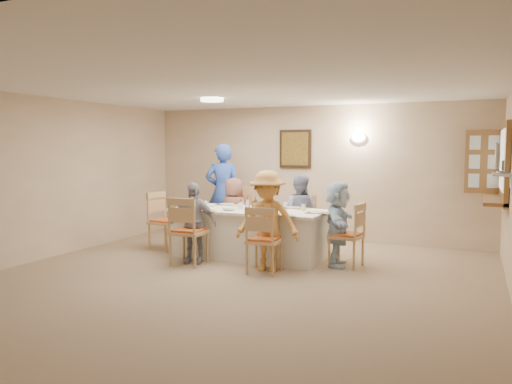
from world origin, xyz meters
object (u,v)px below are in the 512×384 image
at_px(chair_back_right, 301,223).
at_px(condiment_ketchup, 248,202).
at_px(chair_right_end, 346,235).
at_px(diner_back_left, 234,212).
at_px(chair_front_left, 189,230).
at_px(chair_left_end, 166,221).
at_px(serving_hatch, 505,163).
at_px(diner_right_end, 338,224).
at_px(caregiver, 223,192).
at_px(desk_fan, 500,162).
at_px(dining_table, 249,233).
at_px(chair_front_right, 264,239).
at_px(diner_back_right, 299,213).
at_px(chair_back_left, 237,216).
at_px(diner_front_left, 193,223).
at_px(diner_front_right, 268,221).

bearing_deg(chair_back_right, condiment_ketchup, -130.21).
height_order(chair_right_end, diner_back_left, diner_back_left).
bearing_deg(chair_front_left, chair_left_end, -42.63).
xyz_separation_m(chair_left_end, chair_right_end, (3.10, 0.00, -0.02)).
height_order(serving_hatch, diner_back_left, serving_hatch).
xyz_separation_m(chair_front_left, diner_right_end, (2.02, 0.80, 0.11)).
xyz_separation_m(chair_left_end, caregiver, (0.50, 1.15, 0.41)).
relative_size(desk_fan, chair_back_right, 0.32).
distance_m(chair_front_left, diner_right_end, 2.18).
height_order(dining_table, chair_right_end, chair_right_end).
xyz_separation_m(chair_back_right, diner_back_left, (-1.20, -0.12, 0.14)).
xyz_separation_m(chair_front_right, diner_back_right, (0.00, 1.48, 0.18)).
distance_m(chair_back_left, chair_right_end, 2.29).
distance_m(chair_back_left, chair_front_left, 1.60).
distance_m(chair_front_left, chair_left_end, 1.24).
height_order(serving_hatch, chair_left_end, serving_hatch).
xyz_separation_m(diner_back_right, diner_front_left, (-1.20, -1.36, -0.04)).
bearing_deg(serving_hatch, diner_back_left, -177.63).
bearing_deg(dining_table, diner_front_right, -48.58).
bearing_deg(diner_back_left, dining_table, 139.21).
relative_size(chair_front_left, chair_left_end, 1.04).
bearing_deg(chair_back_right, chair_left_end, -160.53).
bearing_deg(diner_back_right, chair_front_right, 86.66).
xyz_separation_m(chair_front_right, diner_front_right, (-0.00, 0.12, 0.23)).
distance_m(chair_back_right, chair_front_right, 1.60).
height_order(chair_front_right, chair_right_end, chair_right_end).
distance_m(dining_table, diner_back_left, 0.93).
distance_m(serving_hatch, condiment_ketchup, 3.78).
xyz_separation_m(chair_front_left, diner_front_right, (1.20, 0.12, 0.19)).
bearing_deg(chair_back_right, chair_right_end, -41.04).
height_order(chair_back_left, caregiver, caregiver).
xyz_separation_m(diner_back_left, diner_front_left, (0.00, -1.36, 0.00)).
distance_m(chair_right_end, diner_front_right, 1.19).
bearing_deg(desk_fan, diner_back_left, 163.95).
bearing_deg(chair_front_right, chair_front_left, -3.61).
height_order(chair_front_left, diner_front_left, diner_front_left).
bearing_deg(diner_back_right, diner_right_end, 136.99).
distance_m(chair_front_right, diner_right_end, 1.16).
distance_m(chair_back_right, diner_front_right, 1.50).
distance_m(diner_front_left, caregiver, 1.91).
xyz_separation_m(chair_back_right, chair_front_right, (0.00, -1.60, 0.00)).
xyz_separation_m(serving_hatch, diner_back_right, (-3.00, -0.17, -0.86)).
distance_m(chair_right_end, diner_back_right, 1.18).
bearing_deg(desk_fan, diner_front_left, -177.42).
xyz_separation_m(serving_hatch, caregiver, (-4.65, 0.30, -0.60)).
bearing_deg(caregiver, diner_back_left, 111.45).
height_order(diner_back_right, caregiver, caregiver).
xyz_separation_m(chair_back_left, caregiver, (-0.45, 0.35, 0.38)).
xyz_separation_m(chair_right_end, diner_right_end, (-0.13, 0.00, 0.15)).
relative_size(chair_front_right, diner_front_right, 0.67).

